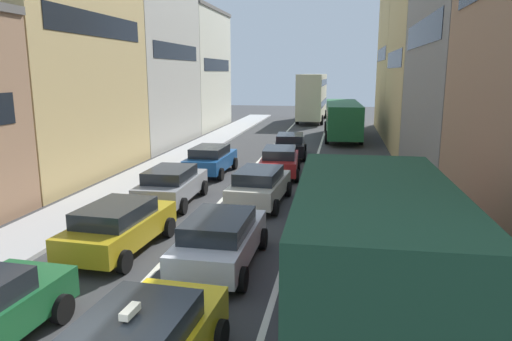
{
  "coord_description": "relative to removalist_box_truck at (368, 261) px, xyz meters",
  "views": [
    {
      "loc": [
        3.15,
        -5.3,
        5.28
      ],
      "look_at": [
        0.0,
        12.0,
        1.6
      ],
      "focal_mm": 33.04,
      "sensor_mm": 36.0,
      "label": 1
    }
  ],
  "objects": [
    {
      "name": "wagon_left_lane_second",
      "position": [
        -6.98,
        4.32,
        -1.18
      ],
      "size": [
        2.26,
        4.39,
        1.49
      ],
      "rotation": [
        0.0,
        0.0,
        1.51
      ],
      "color": "#B29319",
      "rests_on": "ground"
    },
    {
      "name": "bus_far_queue_secondary",
      "position": [
        -3.74,
        43.4,
        0.86
      ],
      "size": [
        2.91,
        10.53,
        5.06
      ],
      "rotation": [
        0.0,
        0.0,
        1.56
      ],
      "color": "#BFB793",
      "rests_on": "ground"
    },
    {
      "name": "sedan_centre_lane_second",
      "position": [
        -3.71,
        3.77,
        -1.18
      ],
      "size": [
        2.09,
        4.32,
        1.49
      ],
      "rotation": [
        0.0,
        0.0,
        1.56
      ],
      "color": "silver",
      "rests_on": "ground"
    },
    {
      "name": "sidewalk_left",
      "position": [
        -10.4,
        17.19,
        -1.9
      ],
      "size": [
        2.6,
        64.0,
        0.14
      ],
      "primitive_type": "cube",
      "color": "#ACACAC",
      "rests_on": "ground"
    },
    {
      "name": "coupe_centre_lane_fourth",
      "position": [
        -3.62,
        15.64,
        -1.18
      ],
      "size": [
        2.3,
        4.41,
        1.49
      ],
      "rotation": [
        0.0,
        0.0,
        1.64
      ],
      "color": "#A51E1E",
      "rests_on": "ground"
    },
    {
      "name": "sedan_right_lane_behind_truck",
      "position": [
        -0.13,
        6.91,
        -1.18
      ],
      "size": [
        2.16,
        4.35,
        1.49
      ],
      "rotation": [
        0.0,
        0.0,
        1.6
      ],
      "color": "#759EB7",
      "rests_on": "ground"
    },
    {
      "name": "hatchback_centre_lane_third",
      "position": [
        -3.72,
        10.12,
        -1.18
      ],
      "size": [
        2.26,
        4.4,
        1.49
      ],
      "rotation": [
        0.0,
        0.0,
        1.51
      ],
      "color": "beige",
      "rests_on": "ground"
    },
    {
      "name": "wagon_right_lane_far",
      "position": [
        -0.2,
        12.95,
        -1.18
      ],
      "size": [
        2.11,
        4.32,
        1.49
      ],
      "rotation": [
        0.0,
        0.0,
        1.58
      ],
      "color": "#19592D",
      "rests_on": "ground"
    },
    {
      "name": "lane_stripe_right",
      "position": [
        -2.0,
        17.19,
        -1.97
      ],
      "size": [
        0.16,
        60.0,
        0.01
      ],
      "primitive_type": "cube",
      "color": "silver",
      "rests_on": "ground"
    },
    {
      "name": "building_row_right",
      "position": [
        6.2,
        18.56,
        4.45
      ],
      "size": [
        7.2,
        43.9,
        14.1
      ],
      "rotation": [
        0.0,
        0.0,
        -1.57
      ],
      "color": "tan",
      "rests_on": "ground"
    },
    {
      "name": "sedan_left_lane_fourth",
      "position": [
        -7.25,
        15.4,
        -1.18
      ],
      "size": [
        2.12,
        4.33,
        1.49
      ],
      "rotation": [
        0.0,
        0.0,
        1.55
      ],
      "color": "#194C8C",
      "rests_on": "ground"
    },
    {
      "name": "building_row_left",
      "position": [
        -15.7,
        20.26,
        3.91
      ],
      "size": [
        7.2,
        43.9,
        13.93
      ],
      "rotation": [
        0.0,
        0.0,
        1.57
      ],
      "color": "#9E7556",
      "rests_on": "ground"
    },
    {
      "name": "lane_stripe_left",
      "position": [
        -5.4,
        17.19,
        -1.97
      ],
      "size": [
        0.16,
        60.0,
        0.01
      ],
      "primitive_type": "cube",
      "color": "silver",
      "rests_on": "ground"
    },
    {
      "name": "sedan_centre_lane_fifth",
      "position": [
        -3.69,
        21.11,
        -1.18
      ],
      "size": [
        2.29,
        4.41,
        1.49
      ],
      "rotation": [
        0.0,
        0.0,
        1.64
      ],
      "color": "black",
      "rests_on": "ground"
    },
    {
      "name": "removalist_box_truck",
      "position": [
        0.0,
        0.0,
        0.0
      ],
      "size": [
        2.81,
        7.74,
        3.58
      ],
      "rotation": [
        0.0,
        0.0,
        1.59
      ],
      "color": "#A51E1E",
      "rests_on": "ground"
    },
    {
      "name": "bus_mid_queue_primary",
      "position": [
        -0.47,
        30.33,
        -0.21
      ],
      "size": [
        3.14,
        10.6,
        2.9
      ],
      "rotation": [
        0.0,
        0.0,
        1.61
      ],
      "color": "#1E6033",
      "rests_on": "ground"
    },
    {
      "name": "sedan_left_lane_third",
      "position": [
        -7.29,
        9.66,
        -1.18
      ],
      "size": [
        2.11,
        4.32,
        1.49
      ],
      "rotation": [
        0.0,
        0.0,
        1.58
      ],
      "color": "gray",
      "rests_on": "ground"
    }
  ]
}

